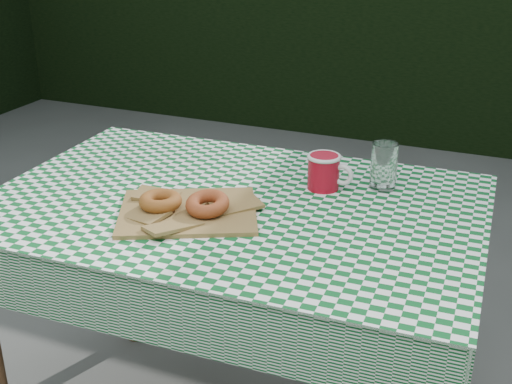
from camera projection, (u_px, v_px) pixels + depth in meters
table at (235, 331)px, 1.76m from camera, size 1.19×0.81×0.75m
tablecloth at (233, 202)px, 1.61m from camera, size 1.21×0.84×0.01m
paper_bag at (188, 210)px, 1.53m from camera, size 0.39×0.36×0.02m
bagel_front at (160, 201)px, 1.53m from camera, size 0.13×0.13×0.03m
bagel_back at (207, 204)px, 1.51m from camera, size 0.11×0.11×0.03m
coffee_mug at (324, 172)px, 1.66m from camera, size 0.16×0.16×0.09m
drinking_glass at (384, 166)px, 1.66m from camera, size 0.08×0.08×0.12m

